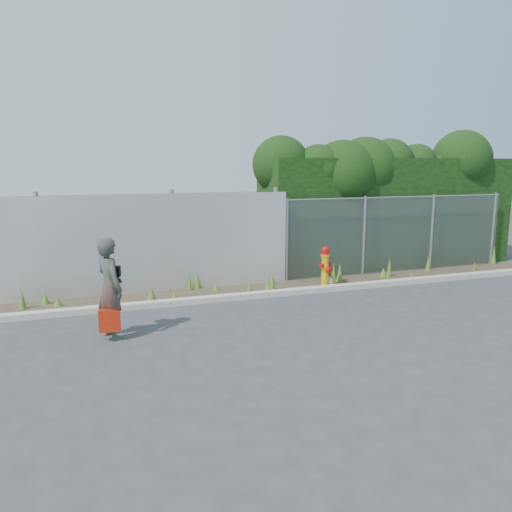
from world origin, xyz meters
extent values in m
plane|color=#38393B|center=(0.00, 0.00, 0.00)|extent=(80.00, 80.00, 0.00)
cube|color=#AAA69A|center=(0.00, 1.80, 0.06)|extent=(16.00, 0.22, 0.12)
cube|color=#3F3324|center=(0.00, 2.40, 0.01)|extent=(16.00, 1.20, 0.01)
cone|color=#3F681F|center=(-2.34, 2.20, 0.17)|extent=(0.20, 0.20, 0.34)
cone|color=#3F681F|center=(4.02, 2.05, 0.10)|extent=(0.14, 0.14, 0.21)
cone|color=#3F681F|center=(1.80, 2.06, 0.19)|extent=(0.19, 0.19, 0.39)
cone|color=#3F681F|center=(5.08, 2.78, 0.22)|extent=(0.15, 0.15, 0.43)
cone|color=#3F681F|center=(2.29, 2.88, 0.20)|extent=(0.10, 0.10, 0.40)
cone|color=#3F681F|center=(0.63, 2.82, 0.09)|extent=(0.13, 0.13, 0.19)
cone|color=#3F681F|center=(-0.23, 2.03, 0.16)|extent=(0.16, 0.16, 0.33)
cone|color=#3F681F|center=(6.30, 2.42, 0.14)|extent=(0.09, 0.09, 0.27)
cone|color=#3F681F|center=(-0.83, 2.65, 0.09)|extent=(0.16, 0.16, 0.18)
cone|color=#3F681F|center=(-4.44, 2.70, 0.13)|extent=(0.16, 0.16, 0.26)
cone|color=#3F681F|center=(-4.85, 2.47, 0.21)|extent=(0.15, 0.15, 0.42)
cone|color=#3F681F|center=(-1.40, 2.87, 0.22)|extent=(0.11, 0.11, 0.44)
cone|color=#3F681F|center=(-4.19, 2.44, 0.09)|extent=(0.19, 0.19, 0.18)
cone|color=#3F681F|center=(7.49, 2.97, 0.27)|extent=(0.14, 0.14, 0.54)
cone|color=#3F681F|center=(-1.86, 2.16, 0.09)|extent=(0.15, 0.15, 0.18)
cone|color=#3F681F|center=(2.25, 2.50, 0.23)|extent=(0.17, 0.17, 0.46)
cone|color=#3F681F|center=(3.33, 2.03, 0.27)|extent=(0.10, 0.10, 0.54)
cone|color=#3F681F|center=(3.71, 2.55, 0.26)|extent=(0.12, 0.12, 0.52)
cone|color=#3F681F|center=(0.39, 2.24, 0.20)|extent=(0.13, 0.13, 0.41)
cone|color=#3F681F|center=(-1.21, 2.95, 0.18)|extent=(0.21, 0.21, 0.37)
cone|color=#3F681F|center=(3.53, 2.54, 0.12)|extent=(0.19, 0.19, 0.24)
cone|color=#3F681F|center=(0.18, 1.97, 0.21)|extent=(0.15, 0.15, 0.41)
cube|color=silver|center=(-3.25, 3.00, 1.10)|extent=(8.50, 0.08, 2.20)
cylinder|color=gray|center=(-4.50, 3.12, 1.15)|extent=(0.10, 0.10, 2.30)
cylinder|color=gray|center=(-1.70, 3.12, 1.15)|extent=(0.10, 0.10, 2.30)
cylinder|color=gray|center=(0.80, 3.12, 1.15)|extent=(0.10, 0.10, 2.30)
cube|color=gray|center=(4.25, 3.00, 1.00)|extent=(6.50, 0.03, 2.00)
cylinder|color=gray|center=(4.25, 3.00, 2.00)|extent=(6.50, 0.04, 0.04)
cylinder|color=gray|center=(1.05, 3.00, 1.02)|extent=(0.07, 0.07, 2.05)
cylinder|color=gray|center=(3.20, 3.00, 1.02)|extent=(0.07, 0.07, 2.05)
cylinder|color=gray|center=(5.30, 3.00, 1.02)|extent=(0.07, 0.07, 2.05)
cylinder|color=gray|center=(7.40, 3.00, 1.02)|extent=(0.07, 0.07, 2.05)
cube|color=black|center=(4.55, 4.00, 1.50)|extent=(7.30, 1.60, 3.00)
sphere|color=black|center=(1.35, 4.17, 2.84)|extent=(1.49, 1.49, 1.49)
sphere|color=black|center=(2.27, 3.84, 2.69)|extent=(1.34, 1.34, 1.34)
sphere|color=black|center=(2.99, 3.85, 2.57)|extent=(1.82, 1.82, 1.82)
sphere|color=black|center=(3.75, 3.99, 2.69)|extent=(1.77, 1.77, 1.77)
sphere|color=black|center=(4.48, 3.93, 2.86)|extent=(1.36, 1.36, 1.36)
sphere|color=black|center=(5.34, 3.89, 2.84)|extent=(1.14, 1.14, 1.14)
sphere|color=black|center=(6.04, 3.94, 2.44)|extent=(1.33, 1.33, 1.33)
sphere|color=black|center=(6.83, 3.82, 2.96)|extent=(1.70, 1.70, 1.70)
cylinder|color=#DB9F0B|center=(1.65, 2.11, 0.03)|extent=(0.25, 0.25, 0.05)
cylinder|color=#DB9F0B|center=(1.65, 2.11, 0.38)|extent=(0.16, 0.16, 0.76)
cylinder|color=#DB9F0B|center=(1.65, 2.11, 0.77)|extent=(0.21, 0.21, 0.04)
cylinder|color=#B20F0A|center=(1.65, 2.11, 0.84)|extent=(0.19, 0.19, 0.09)
sphere|color=#B20F0A|center=(1.65, 2.11, 0.90)|extent=(0.17, 0.17, 0.17)
cylinder|color=#B20F0A|center=(1.65, 2.11, 0.99)|extent=(0.04, 0.04, 0.04)
cylinder|color=#B20F0A|center=(1.52, 2.11, 0.55)|extent=(0.09, 0.10, 0.10)
cylinder|color=#B20F0A|center=(1.77, 2.11, 0.55)|extent=(0.09, 0.10, 0.10)
cylinder|color=#B20F0A|center=(1.65, 1.98, 0.44)|extent=(0.13, 0.11, 0.13)
imported|color=#0F604C|center=(-3.25, 0.24, 0.85)|extent=(0.60, 0.72, 1.69)
cube|color=#B4110A|center=(-3.30, 0.05, 0.36)|extent=(0.34, 0.12, 0.37)
cylinder|color=#B4110A|center=(-3.30, 0.05, 0.60)|extent=(0.16, 0.01, 0.01)
cube|color=black|center=(-3.19, 0.44, 1.09)|extent=(0.25, 0.10, 0.19)
camera|label=1|loc=(-3.59, -8.09, 2.88)|focal=35.00mm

